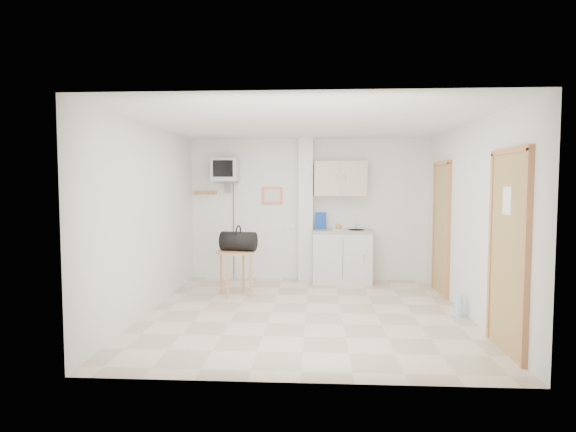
# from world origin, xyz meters

# --- Properties ---
(ground) EXTENTS (4.50, 4.50, 0.00)m
(ground) POSITION_xyz_m (0.00, 0.00, 0.00)
(ground) COLOR beige
(ground) RESTS_ON ground
(room_envelope) EXTENTS (4.24, 4.54, 2.55)m
(room_envelope) POSITION_xyz_m (0.24, 0.09, 1.54)
(room_envelope) COLOR white
(room_envelope) RESTS_ON ground
(kitchenette) EXTENTS (1.03, 0.58, 2.10)m
(kitchenette) POSITION_xyz_m (0.57, 2.00, 0.80)
(kitchenette) COLOR silver
(kitchenette) RESTS_ON ground
(crt_television) EXTENTS (0.44, 0.45, 2.15)m
(crt_television) POSITION_xyz_m (-1.45, 2.02, 1.94)
(crt_television) COLOR slate
(crt_television) RESTS_ON ground
(round_table) EXTENTS (0.59, 0.59, 0.69)m
(round_table) POSITION_xyz_m (-1.10, 0.93, 0.59)
(round_table) COLOR #AC7A49
(round_table) RESTS_ON ground
(duffel_bag) EXTENTS (0.57, 0.38, 0.40)m
(duffel_bag) POSITION_xyz_m (-1.05, 0.96, 0.84)
(duffel_bag) COLOR black
(duffel_bag) RESTS_ON round_table
(water_bottle) EXTENTS (0.11, 0.11, 0.32)m
(water_bottle) POSITION_xyz_m (1.98, -0.07, 0.14)
(water_bottle) COLOR #A5C9E5
(water_bottle) RESTS_ON ground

